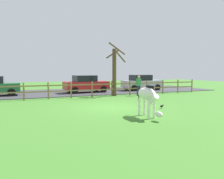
% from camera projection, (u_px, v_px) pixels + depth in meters
% --- Properties ---
extents(ground_plane, '(60.00, 60.00, 0.00)m').
position_uv_depth(ground_plane, '(110.00, 107.00, 12.62)').
color(ground_plane, '#3D7528').
extents(parking_asphalt, '(28.00, 7.40, 0.05)m').
position_uv_depth(parking_asphalt, '(73.00, 92.00, 21.16)').
color(parking_asphalt, '#38383D').
rests_on(parking_asphalt, ground_plane).
extents(paddock_fence, '(21.51, 0.11, 1.21)m').
position_uv_depth(paddock_fence, '(82.00, 88.00, 17.04)').
color(paddock_fence, olive).
rests_on(paddock_fence, ground_plane).
extents(bare_tree, '(1.66, 1.58, 4.22)m').
position_uv_depth(bare_tree, '(115.00, 70.00, 18.03)').
color(bare_tree, '#513A23').
rests_on(bare_tree, ground_plane).
extents(zebra, '(0.49, 1.93, 1.41)m').
position_uv_depth(zebra, '(148.00, 96.00, 9.79)').
color(zebra, white).
rests_on(zebra, ground_plane).
extents(crow_on_grass, '(0.21, 0.10, 0.20)m').
position_uv_depth(crow_on_grass, '(162.00, 106.00, 12.15)').
color(crow_on_grass, black).
rests_on(crow_on_grass, ground_plane).
extents(parked_car_red, '(4.12, 2.13, 1.56)m').
position_uv_depth(parked_car_red, '(86.00, 84.00, 20.46)').
color(parked_car_red, red).
rests_on(parked_car_red, parking_asphalt).
extents(parked_car_silver, '(4.01, 1.89, 1.56)m').
position_uv_depth(parked_car_silver, '(141.00, 82.00, 22.86)').
color(parked_car_silver, '#B7BABF').
rests_on(parked_car_silver, parking_asphalt).
extents(visitor_near_fence, '(0.39, 0.27, 1.64)m').
position_uv_depth(visitor_near_fence, '(139.00, 85.00, 18.13)').
color(visitor_near_fence, '#232847').
rests_on(visitor_near_fence, ground_plane).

